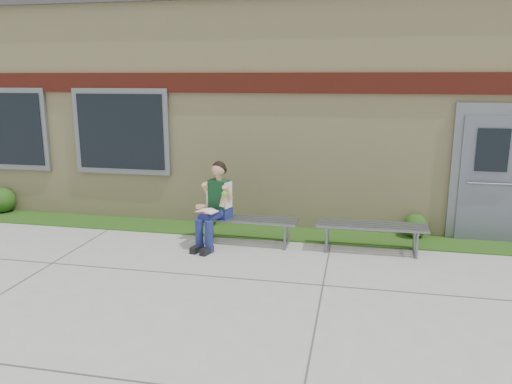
# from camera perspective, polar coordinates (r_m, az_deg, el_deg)

# --- Properties ---
(ground) EXTENTS (80.00, 80.00, 0.00)m
(ground) POSITION_cam_1_polar(r_m,az_deg,el_deg) (6.47, -1.72, -11.66)
(ground) COLOR #9E9E99
(ground) RESTS_ON ground
(grass_strip) EXTENTS (16.00, 0.80, 0.02)m
(grass_strip) POSITION_cam_1_polar(r_m,az_deg,el_deg) (8.85, 2.17, -4.71)
(grass_strip) COLOR #1E4612
(grass_strip) RESTS_ON ground
(school_building) EXTENTS (16.20, 6.22, 4.20)m
(school_building) POSITION_cam_1_polar(r_m,az_deg,el_deg) (11.80, 5.02, 10.04)
(school_building) COLOR beige
(school_building) RESTS_ON ground
(bench_left) EXTENTS (1.67, 0.50, 0.43)m
(bench_left) POSITION_cam_1_polar(r_m,az_deg,el_deg) (8.25, -1.01, -3.66)
(bench_left) COLOR slate
(bench_left) RESTS_ON ground
(bench_right) EXTENTS (1.71, 0.49, 0.44)m
(bench_right) POSITION_cam_1_polar(r_m,az_deg,el_deg) (8.07, 13.02, -4.32)
(bench_right) COLOR slate
(bench_right) RESTS_ON ground
(girl) EXTENTS (0.56, 0.90, 1.38)m
(girl) POSITION_cam_1_polar(r_m,az_deg,el_deg) (8.08, -4.73, -1.33)
(girl) COLOR navy
(girl) RESTS_ON ground
(shrub_west) EXTENTS (0.50, 0.50, 0.50)m
(shrub_west) POSITION_cam_1_polar(r_m,az_deg,el_deg) (11.33, -26.97, -0.83)
(shrub_west) COLOR #1E4612
(shrub_west) RESTS_ON grass_strip
(shrub_mid) EXTENTS (0.31, 0.31, 0.31)m
(shrub_mid) POSITION_cam_1_polar(r_m,az_deg,el_deg) (9.31, -5.26, -2.79)
(shrub_mid) COLOR #1E4612
(shrub_mid) RESTS_ON grass_strip
(shrub_east) EXTENTS (0.40, 0.40, 0.40)m
(shrub_east) POSITION_cam_1_polar(r_m,az_deg,el_deg) (8.97, 17.77, -3.66)
(shrub_east) COLOR #1E4612
(shrub_east) RESTS_ON grass_strip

